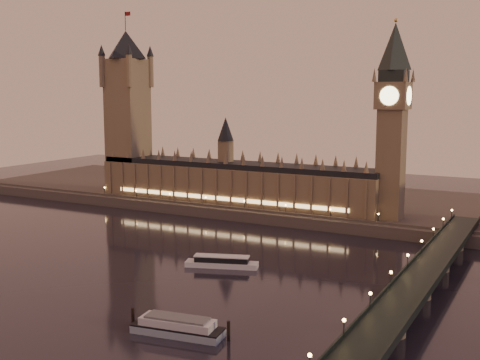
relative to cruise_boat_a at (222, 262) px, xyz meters
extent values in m
plane|color=black|center=(-10.27, -18.77, -2.15)|extent=(700.00, 700.00, 0.00)
cube|color=#423D35|center=(19.73, 146.23, 0.85)|extent=(560.00, 130.00, 6.00)
cube|color=brown|center=(-50.27, 102.23, 14.85)|extent=(180.00, 26.00, 22.00)
cube|color=black|center=(-50.27, 102.23, 27.45)|extent=(180.00, 22.00, 3.20)
cube|color=#FFCC7F|center=(-50.27, 88.73, 8.85)|extent=(153.00, 0.25, 2.20)
cube|color=brown|center=(-130.27, 102.23, 47.85)|extent=(22.00, 22.00, 88.00)
cone|color=black|center=(-130.27, 102.23, 100.85)|extent=(31.68, 31.68, 18.00)
cylinder|color=black|center=(-130.27, 102.23, 115.85)|extent=(0.44, 0.44, 12.00)
cube|color=maroon|center=(-128.07, 102.23, 120.35)|extent=(4.00, 0.15, 2.50)
cube|color=brown|center=(43.73, 102.23, 32.85)|extent=(13.00, 13.00, 58.00)
cube|color=brown|center=(43.73, 102.23, 68.85)|extent=(16.00, 16.00, 14.00)
cylinder|color=#FFEAA5|center=(43.73, 94.05, 68.85)|extent=(9.60, 0.35, 9.60)
cylinder|color=#FFEAA5|center=(35.55, 102.23, 68.85)|extent=(0.35, 9.60, 9.60)
cube|color=black|center=(43.73, 102.23, 78.85)|extent=(13.00, 13.00, 6.00)
cone|color=black|center=(43.73, 102.23, 93.85)|extent=(17.68, 17.68, 24.00)
sphere|color=gold|center=(43.73, 102.23, 106.85)|extent=(2.00, 2.00, 2.00)
cube|color=black|center=(81.73, -18.77, 5.85)|extent=(13.00, 260.00, 2.00)
cube|color=black|center=(75.43, -18.77, 7.35)|extent=(0.60, 260.00, 1.00)
cube|color=black|center=(88.03, -18.77, 7.35)|extent=(0.60, 260.00, 1.00)
cube|color=silver|center=(0.00, 0.00, -1.03)|extent=(31.02, 16.21, 2.24)
cube|color=black|center=(0.00, 0.00, 1.21)|extent=(23.13, 12.49, 2.24)
cube|color=silver|center=(0.00, 0.00, 2.53)|extent=(23.79, 12.94, 0.41)
cube|color=#8CA1B2|center=(24.04, -68.10, -0.99)|extent=(29.36, 12.10, 2.31)
cube|color=black|center=(24.04, -68.10, 0.39)|extent=(29.36, 12.10, 0.45)
cube|color=silver|center=(24.04, -68.10, 1.77)|extent=(23.94, 10.44, 2.31)
cube|color=#595B5E|center=(24.04, -68.10, 3.23)|extent=(20.29, 9.04, 0.62)
cylinder|color=black|center=(8.19, -69.45, 0.88)|extent=(0.98, 0.98, 6.05)
cylinder|color=black|center=(39.89, -64.75, 0.88)|extent=(0.98, 0.98, 6.05)
camera|label=1|loc=(122.99, -211.55, 70.54)|focal=45.00mm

